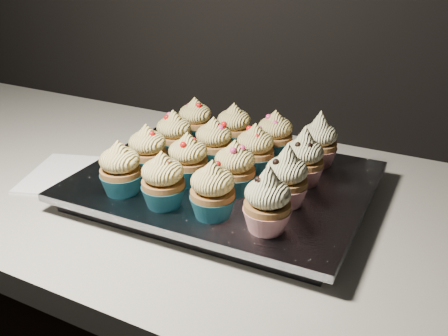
# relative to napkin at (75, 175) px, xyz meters

# --- Properties ---
(worktop) EXTENTS (2.44, 0.64, 0.04)m
(worktop) POSITION_rel_napkin_xyz_m (0.20, 0.07, -0.02)
(worktop) COLOR silver
(worktop) RESTS_ON cabinet
(napkin) EXTENTS (0.20, 0.20, 0.00)m
(napkin) POSITION_rel_napkin_xyz_m (0.00, 0.00, 0.00)
(napkin) COLOR white
(napkin) RESTS_ON worktop
(baking_tray) EXTENTS (0.43, 0.33, 0.02)m
(baking_tray) POSITION_rel_napkin_xyz_m (0.27, 0.06, 0.01)
(baking_tray) COLOR black
(baking_tray) RESTS_ON worktop
(foil_lining) EXTENTS (0.46, 0.36, 0.01)m
(foil_lining) POSITION_rel_napkin_xyz_m (0.27, 0.06, 0.03)
(foil_lining) COLOR silver
(foil_lining) RESTS_ON baking_tray
(cupcake_0) EXTENTS (0.06, 0.06, 0.08)m
(cupcake_0) POSITION_rel_napkin_xyz_m (0.16, -0.06, 0.07)
(cupcake_0) COLOR #175C6E
(cupcake_0) RESTS_ON foil_lining
(cupcake_1) EXTENTS (0.06, 0.06, 0.08)m
(cupcake_1) POSITION_rel_napkin_xyz_m (0.23, -0.06, 0.07)
(cupcake_1) COLOR #175C6E
(cupcake_1) RESTS_ON foil_lining
(cupcake_2) EXTENTS (0.06, 0.06, 0.08)m
(cupcake_2) POSITION_rel_napkin_xyz_m (0.31, -0.06, 0.07)
(cupcake_2) COLOR #175C6E
(cupcake_2) RESTS_ON foil_lining
(cupcake_3) EXTENTS (0.06, 0.06, 0.10)m
(cupcake_3) POSITION_rel_napkin_xyz_m (0.39, -0.06, 0.07)
(cupcake_3) COLOR #A6171C
(cupcake_3) RESTS_ON foil_lining
(cupcake_4) EXTENTS (0.06, 0.06, 0.08)m
(cupcake_4) POSITION_rel_napkin_xyz_m (0.15, 0.02, 0.07)
(cupcake_4) COLOR #175C6E
(cupcake_4) RESTS_ON foil_lining
(cupcake_5) EXTENTS (0.06, 0.06, 0.08)m
(cupcake_5) POSITION_rel_napkin_xyz_m (0.23, 0.02, 0.07)
(cupcake_5) COLOR #175C6E
(cupcake_5) RESTS_ON foil_lining
(cupcake_6) EXTENTS (0.06, 0.06, 0.08)m
(cupcake_6) POSITION_rel_napkin_xyz_m (0.31, 0.02, 0.07)
(cupcake_6) COLOR #175C6E
(cupcake_6) RESTS_ON foil_lining
(cupcake_7) EXTENTS (0.06, 0.06, 0.10)m
(cupcake_7) POSITION_rel_napkin_xyz_m (0.39, 0.02, 0.07)
(cupcake_7) COLOR #A6171C
(cupcake_7) RESTS_ON foil_lining
(cupcake_8) EXTENTS (0.06, 0.06, 0.08)m
(cupcake_8) POSITION_rel_napkin_xyz_m (0.15, 0.09, 0.07)
(cupcake_8) COLOR #175C6E
(cupcake_8) RESTS_ON foil_lining
(cupcake_9) EXTENTS (0.06, 0.06, 0.08)m
(cupcake_9) POSITION_rel_napkin_xyz_m (0.23, 0.09, 0.07)
(cupcake_9) COLOR #175C6E
(cupcake_9) RESTS_ON foil_lining
(cupcake_10) EXTENTS (0.06, 0.06, 0.08)m
(cupcake_10) POSITION_rel_napkin_xyz_m (0.30, 0.10, 0.07)
(cupcake_10) COLOR #175C6E
(cupcake_10) RESTS_ON foil_lining
(cupcake_11) EXTENTS (0.06, 0.06, 0.10)m
(cupcake_11) POSITION_rel_napkin_xyz_m (0.39, 0.10, 0.07)
(cupcake_11) COLOR #A6171C
(cupcake_11) RESTS_ON foil_lining
(cupcake_12) EXTENTS (0.06, 0.06, 0.08)m
(cupcake_12) POSITION_rel_napkin_xyz_m (0.15, 0.17, 0.07)
(cupcake_12) COLOR #175C6E
(cupcake_12) RESTS_ON foil_lining
(cupcake_13) EXTENTS (0.06, 0.06, 0.08)m
(cupcake_13) POSITION_rel_napkin_xyz_m (0.23, 0.18, 0.07)
(cupcake_13) COLOR #175C6E
(cupcake_13) RESTS_ON foil_lining
(cupcake_14) EXTENTS (0.06, 0.06, 0.08)m
(cupcake_14) POSITION_rel_napkin_xyz_m (0.31, 0.17, 0.07)
(cupcake_14) COLOR #175C6E
(cupcake_14) RESTS_ON foil_lining
(cupcake_15) EXTENTS (0.06, 0.06, 0.10)m
(cupcake_15) POSITION_rel_napkin_xyz_m (0.38, 0.18, 0.07)
(cupcake_15) COLOR #A6171C
(cupcake_15) RESTS_ON foil_lining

